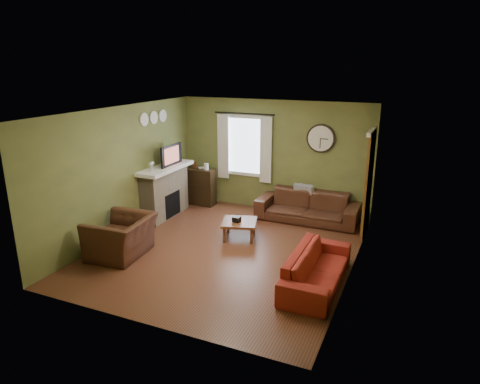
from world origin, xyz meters
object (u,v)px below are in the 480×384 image
at_px(sofa_red, 317,268).
at_px(bookshelf, 200,187).
at_px(sofa_brown, 307,207).
at_px(armchair, 121,237).
at_px(coffee_table, 239,229).

bearing_deg(sofa_red, bookshelf, 52.26).
distance_m(sofa_brown, armchair, 4.08).
relative_size(sofa_brown, coffee_table, 3.34).
bearing_deg(bookshelf, sofa_brown, -1.55).
bearing_deg(sofa_red, sofa_brown, 17.86).
distance_m(bookshelf, sofa_brown, 2.76).
bearing_deg(coffee_table, sofa_brown, 56.26).
relative_size(sofa_brown, armchair, 1.99).
distance_m(bookshelf, sofa_red, 4.60).
xyz_separation_m(sofa_red, armchair, (-3.53, -0.37, 0.08)).
xyz_separation_m(bookshelf, coffee_table, (1.76, -1.57, -0.27)).
bearing_deg(armchair, coffee_table, 128.92).
bearing_deg(armchair, sofa_brown, 134.11).
xyz_separation_m(bookshelf, sofa_brown, (2.75, -0.07, -0.13)).
bearing_deg(coffee_table, sofa_red, -33.48).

